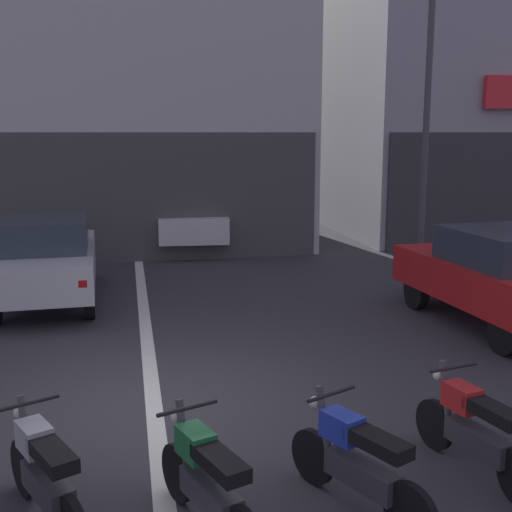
{
  "coord_description": "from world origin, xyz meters",
  "views": [
    {
      "loc": [
        -0.22,
        -7.22,
        3.21
      ],
      "look_at": [
        1.62,
        2.0,
        1.4
      ],
      "focal_mm": 45.36,
      "sensor_mm": 36.0,
      "label": 1
    }
  ],
  "objects_px": {
    "motorcycle_silver_row_leftmost": "(44,474)",
    "motorcycle_blue_row_centre": "(357,461)",
    "car_silver_crossing_near": "(46,258)",
    "street_lamp": "(429,75)",
    "motorcycle_green_row_left_mid": "(207,481)",
    "car_red_parked_kerbside": "(500,275)",
    "motorcycle_red_row_right_mid": "(474,429)",
    "car_white_down_street": "(192,217)"
  },
  "relations": [
    {
      "from": "car_silver_crossing_near",
      "to": "street_lamp",
      "type": "bearing_deg",
      "value": 5.23
    },
    {
      "from": "motorcycle_blue_row_centre",
      "to": "motorcycle_red_row_right_mid",
      "type": "bearing_deg",
      "value": 15.55
    },
    {
      "from": "car_silver_crossing_near",
      "to": "car_white_down_street",
      "type": "relative_size",
      "value": 0.99
    },
    {
      "from": "street_lamp",
      "to": "car_silver_crossing_near",
      "type": "bearing_deg",
      "value": -174.77
    },
    {
      "from": "car_white_down_street",
      "to": "motorcycle_green_row_left_mid",
      "type": "bearing_deg",
      "value": -95.21
    },
    {
      "from": "motorcycle_green_row_left_mid",
      "to": "motorcycle_red_row_right_mid",
      "type": "distance_m",
      "value": 2.62
    },
    {
      "from": "car_red_parked_kerbside",
      "to": "motorcycle_blue_row_centre",
      "type": "bearing_deg",
      "value": -131.93
    },
    {
      "from": "car_red_parked_kerbside",
      "to": "motorcycle_silver_row_leftmost",
      "type": "relative_size",
      "value": 2.75
    },
    {
      "from": "car_silver_crossing_near",
      "to": "motorcycle_red_row_right_mid",
      "type": "height_order",
      "value": "car_silver_crossing_near"
    },
    {
      "from": "motorcycle_silver_row_leftmost",
      "to": "motorcycle_blue_row_centre",
      "type": "xyz_separation_m",
      "value": [
        2.59,
        -0.31,
        0.0
      ]
    },
    {
      "from": "motorcycle_green_row_left_mid",
      "to": "motorcycle_blue_row_centre",
      "type": "distance_m",
      "value": 1.29
    },
    {
      "from": "car_white_down_street",
      "to": "street_lamp",
      "type": "bearing_deg",
      "value": -45.82
    },
    {
      "from": "car_silver_crossing_near",
      "to": "street_lamp",
      "type": "distance_m",
      "value": 8.69
    },
    {
      "from": "car_white_down_street",
      "to": "motorcycle_green_row_left_mid",
      "type": "relative_size",
      "value": 2.66
    },
    {
      "from": "motorcycle_red_row_right_mid",
      "to": "motorcycle_green_row_left_mid",
      "type": "bearing_deg",
      "value": -170.71
    },
    {
      "from": "car_silver_crossing_near",
      "to": "motorcycle_green_row_left_mid",
      "type": "distance_m",
      "value": 8.02
    },
    {
      "from": "car_white_down_street",
      "to": "street_lamp",
      "type": "distance_m",
      "value": 7.51
    },
    {
      "from": "car_red_parked_kerbside",
      "to": "motorcycle_red_row_right_mid",
      "type": "distance_m",
      "value": 5.2
    },
    {
      "from": "car_red_parked_kerbside",
      "to": "motorcycle_silver_row_leftmost",
      "type": "bearing_deg",
      "value": -147.27
    },
    {
      "from": "motorcycle_silver_row_leftmost",
      "to": "motorcycle_blue_row_centre",
      "type": "bearing_deg",
      "value": -6.78
    },
    {
      "from": "motorcycle_silver_row_leftmost",
      "to": "motorcycle_red_row_right_mid",
      "type": "relative_size",
      "value": 0.93
    },
    {
      "from": "motorcycle_silver_row_leftmost",
      "to": "motorcycle_green_row_left_mid",
      "type": "bearing_deg",
      "value": -15.96
    },
    {
      "from": "motorcycle_silver_row_leftmost",
      "to": "motorcycle_red_row_right_mid",
      "type": "distance_m",
      "value": 3.88
    },
    {
      "from": "car_red_parked_kerbside",
      "to": "street_lamp",
      "type": "distance_m",
      "value": 5.14
    },
    {
      "from": "car_silver_crossing_near",
      "to": "motorcycle_silver_row_leftmost",
      "type": "distance_m",
      "value": 7.42
    },
    {
      "from": "motorcycle_silver_row_leftmost",
      "to": "street_lamp",
      "type": "bearing_deg",
      "value": 48.62
    },
    {
      "from": "street_lamp",
      "to": "motorcycle_silver_row_leftmost",
      "type": "xyz_separation_m",
      "value": [
        -7.12,
        -8.08,
        -3.95
      ]
    },
    {
      "from": "car_white_down_street",
      "to": "motorcycle_silver_row_leftmost",
      "type": "relative_size",
      "value": 2.75
    },
    {
      "from": "street_lamp",
      "to": "motorcycle_red_row_right_mid",
      "type": "bearing_deg",
      "value": -111.97
    },
    {
      "from": "motorcycle_silver_row_leftmost",
      "to": "car_silver_crossing_near",
      "type": "bearing_deg",
      "value": 96.13
    },
    {
      "from": "car_silver_crossing_near",
      "to": "motorcycle_red_row_right_mid",
      "type": "xyz_separation_m",
      "value": [
        4.67,
        -7.31,
        -0.43
      ]
    },
    {
      "from": "motorcycle_blue_row_centre",
      "to": "motorcycle_silver_row_leftmost",
      "type": "bearing_deg",
      "value": 173.22
    },
    {
      "from": "motorcycle_blue_row_centre",
      "to": "car_silver_crossing_near",
      "type": "bearing_deg",
      "value": 113.77
    },
    {
      "from": "motorcycle_blue_row_centre",
      "to": "motorcycle_red_row_right_mid",
      "type": "distance_m",
      "value": 1.35
    },
    {
      "from": "car_silver_crossing_near",
      "to": "motorcycle_green_row_left_mid",
      "type": "relative_size",
      "value": 2.63
    },
    {
      "from": "car_red_parked_kerbside",
      "to": "motorcycle_blue_row_centre",
      "type": "relative_size",
      "value": 2.74
    },
    {
      "from": "motorcycle_green_row_left_mid",
      "to": "motorcycle_blue_row_centre",
      "type": "relative_size",
      "value": 1.03
    },
    {
      "from": "car_white_down_street",
      "to": "motorcycle_silver_row_leftmost",
      "type": "height_order",
      "value": "car_white_down_street"
    },
    {
      "from": "car_white_down_street",
      "to": "motorcycle_green_row_left_mid",
      "type": "distance_m",
      "value": 13.27
    },
    {
      "from": "car_white_down_street",
      "to": "motorcycle_blue_row_centre",
      "type": "bearing_deg",
      "value": -89.63
    },
    {
      "from": "street_lamp",
      "to": "motorcycle_green_row_left_mid",
      "type": "distance_m",
      "value": 11.0
    },
    {
      "from": "motorcycle_silver_row_leftmost",
      "to": "motorcycle_red_row_right_mid",
      "type": "height_order",
      "value": "same"
    }
  ]
}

